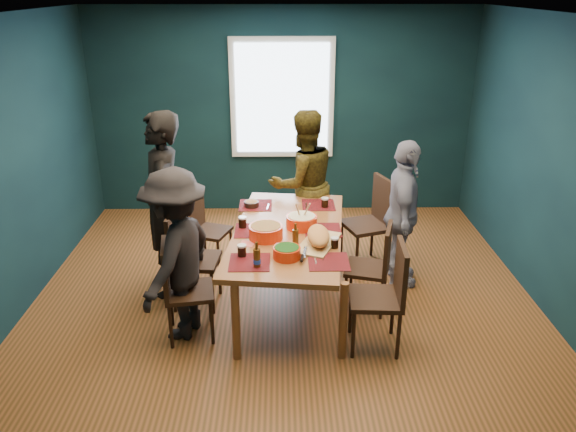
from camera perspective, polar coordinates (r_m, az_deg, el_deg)
name	(u,v)px	position (r m, az deg, el deg)	size (l,w,h in m)	color
room	(283,161)	(5.35, -0.47, 5.57)	(5.01, 5.01, 2.71)	#9D562D
dining_table	(288,237)	(5.35, -0.01, -2.19)	(1.23, 2.12, 0.77)	brown
chair_left_far	(203,224)	(6.22, -8.60, -0.78)	(0.49, 0.49, 0.85)	black
chair_left_mid	(186,252)	(5.47, -10.34, -3.57)	(0.47, 0.47, 0.96)	black
chair_left_near	(178,283)	(4.98, -11.06, -6.75)	(0.47, 0.47, 0.91)	black
chair_right_far	(374,216)	(6.20, 8.75, 0.00)	(0.58, 0.58, 1.01)	black
chair_right_mid	(376,262)	(5.37, 8.96, -4.61)	(0.49, 0.49, 0.87)	black
chair_right_near	(387,289)	(4.82, 10.03, -7.32)	(0.46, 0.46, 0.97)	black
person_far_left	(163,206)	(5.61, -12.56, 1.05)	(0.68, 0.44, 1.86)	black
person_back	(303,184)	(6.35, 1.54, 3.30)	(0.82, 0.64, 1.68)	black
person_right	(402,214)	(5.80, 11.55, 0.15)	(0.90, 0.38, 1.54)	silver
person_near_left	(177,255)	(4.92, -11.22, -3.92)	(1.00, 0.58, 1.55)	black
bowl_salad	(266,231)	(5.14, -2.27, -1.58)	(0.31, 0.31, 0.13)	red
bowl_dumpling	(302,221)	(5.37, 1.39, -0.51)	(0.30, 0.30, 0.28)	red
bowl_herbs	(287,252)	(4.78, -0.12, -3.68)	(0.24, 0.24, 0.10)	red
cutting_board	(318,237)	(5.02, 3.09, -2.19)	(0.46, 0.71, 0.15)	tan
small_bowl	(252,204)	(5.89, -3.73, 1.25)	(0.15, 0.15, 0.06)	black
beer_bottle_a	(257,258)	(4.62, -3.18, -4.31)	(0.06, 0.06, 0.23)	#43260C
beer_bottle_b	(295,237)	(4.99, 0.76, -2.16)	(0.06, 0.06, 0.22)	#43260C
cola_glass_a	(242,250)	(4.82, -4.71, -3.47)	(0.08, 0.08, 0.11)	black
cola_glass_b	(335,242)	(4.98, 4.77, -2.67)	(0.07, 0.07, 0.10)	black
cola_glass_c	(325,202)	(5.86, 3.77, 1.41)	(0.08, 0.08, 0.11)	black
cola_glass_d	(243,222)	(5.38, -4.64, -0.59)	(0.08, 0.08, 0.11)	black
napkin_a	(322,229)	(5.35, 3.43, -1.37)	(0.15, 0.15, 0.00)	#E1645F
napkin_b	(247,244)	(5.07, -4.18, -2.83)	(0.12, 0.12, 0.00)	#E1645F
napkin_c	(325,265)	(4.69, 3.81, -5.04)	(0.12, 0.12, 0.00)	#E1645F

